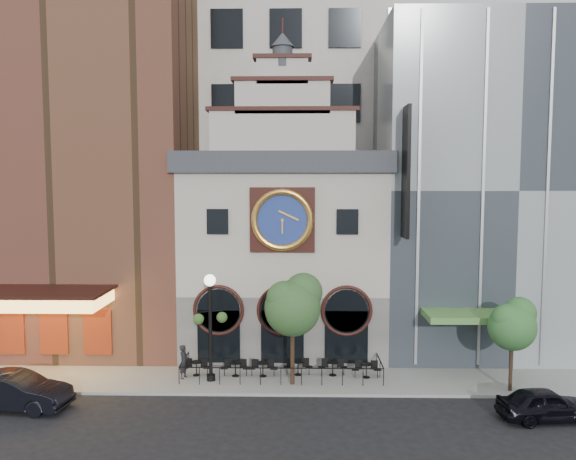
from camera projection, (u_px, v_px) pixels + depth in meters
The scene contains 19 objects.
ground at pixel (280, 397), 27.86m from camera, with size 120.00×120.00×0.00m, color black.
sidewalk at pixel (282, 378), 30.34m from camera, with size 44.00×5.00×0.15m, color gray.
clock_building at pixel (284, 245), 35.07m from camera, with size 12.60×8.78×18.65m.
theater_building at pixel (88, 152), 36.95m from camera, with size 14.00×15.60×25.00m.
retail_building at pixel (483, 189), 36.67m from camera, with size 14.00×14.40×20.00m.
office_tower at pixel (288, 68), 46.05m from camera, with size 20.00×16.00×40.00m, color beige.
cafe_railing at pixel (282, 368), 30.30m from camera, with size 10.60×2.60×0.90m, color black, non-canonical shape.
bistro_0 at pixel (196, 367), 30.44m from camera, with size 1.58×0.68×0.90m.
bistro_1 at pixel (235, 368), 30.33m from camera, with size 1.58×0.68×0.90m.
bistro_2 at pixel (263, 368), 30.29m from camera, with size 1.58×0.68×0.90m.
bistro_3 at pixel (298, 367), 30.51m from camera, with size 1.58×0.68×0.90m.
bistro_4 at pixel (333, 367), 30.44m from camera, with size 1.58×0.68×0.90m.
bistro_5 at pixel (366, 369), 30.10m from camera, with size 1.58×0.68×0.90m.
car_right at pixel (546, 404), 25.05m from camera, with size 1.73×4.30×1.46m, color black.
car_left at pixel (15, 391), 26.29m from camera, with size 1.81×5.20×1.71m, color black.
pedestrian at pixel (184, 362), 30.00m from camera, with size 0.66×0.43×1.80m, color black.
lamppost at pixel (210, 315), 29.42m from camera, with size 1.75×0.98×5.68m.
tree_left at pixel (293, 304), 28.86m from camera, with size 3.01×2.90×5.80m.
tree_right at pixel (513, 323), 28.00m from camera, with size 2.46×2.37×4.73m.
Camera 1 is at (0.93, -27.02, 10.67)m, focal length 35.00 mm.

